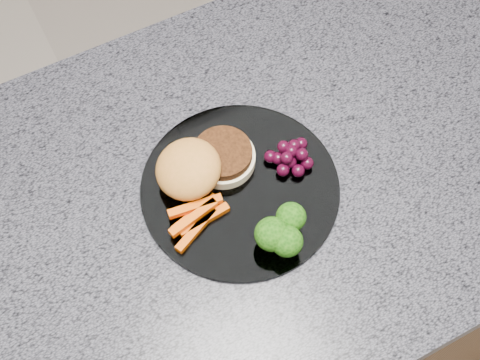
{
  "coord_description": "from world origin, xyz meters",
  "views": [
    {
      "loc": [
        -0.11,
        -0.37,
        1.67
      ],
      "look_at": [
        0.08,
        -0.01,
        0.93
      ],
      "focal_mm": 50.0,
      "sensor_mm": 36.0,
      "label": 1
    }
  ],
  "objects_px": {
    "island_cabinet": "(201,316)",
    "burger": "(201,166)",
    "plate": "(240,188)",
    "grape_bunch": "(291,156)"
  },
  "relations": [
    {
      "from": "island_cabinet",
      "to": "grape_bunch",
      "type": "relative_size",
      "value": 18.99
    },
    {
      "from": "plate",
      "to": "burger",
      "type": "bearing_deg",
      "value": 130.28
    },
    {
      "from": "island_cabinet",
      "to": "plate",
      "type": "relative_size",
      "value": 4.62
    },
    {
      "from": "island_cabinet",
      "to": "grape_bunch",
      "type": "bearing_deg",
      "value": -2.19
    },
    {
      "from": "island_cabinet",
      "to": "burger",
      "type": "xyz_separation_m",
      "value": [
        0.04,
        0.03,
        0.5
      ]
    },
    {
      "from": "island_cabinet",
      "to": "plate",
      "type": "distance_m",
      "value": 0.48
    },
    {
      "from": "island_cabinet",
      "to": "burger",
      "type": "height_order",
      "value": "burger"
    },
    {
      "from": "burger",
      "to": "grape_bunch",
      "type": "relative_size",
      "value": 2.36
    },
    {
      "from": "plate",
      "to": "grape_bunch",
      "type": "relative_size",
      "value": 4.11
    },
    {
      "from": "island_cabinet",
      "to": "burger",
      "type": "distance_m",
      "value": 0.5
    }
  ]
}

